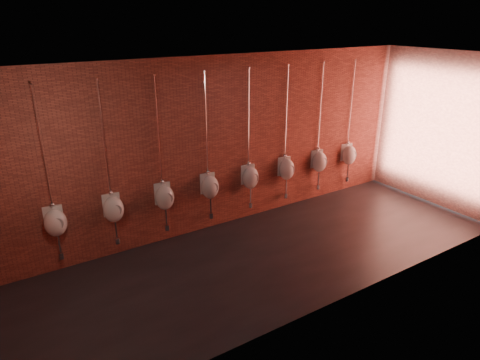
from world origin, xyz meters
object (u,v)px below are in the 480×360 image
object	(u,v)px
urinal_6	(319,161)
urinal_7	(349,154)
urinal_2	(165,196)
urinal_3	(210,186)
urinal_5	(287,168)
urinal_4	(250,177)
urinal_0	(55,221)
urinal_1	(113,208)

from	to	relation	value
urinal_6	urinal_7	bearing A→B (deg)	0.00
urinal_2	urinal_3	distance (m)	0.89
urinal_7	urinal_6	bearing A→B (deg)	180.00
urinal_2	urinal_5	bearing A→B (deg)	0.00
urinal_2	urinal_5	distance (m)	2.68
urinal_4	urinal_3	bearing A→B (deg)	180.00
urinal_0	urinal_4	bearing A→B (deg)	0.00
urinal_2	urinal_4	bearing A→B (deg)	0.00
urinal_7	urinal_4	bearing A→B (deg)	180.00
urinal_1	urinal_7	distance (m)	5.36
urinal_4	urinal_6	world-z (taller)	same
urinal_0	urinal_3	xyz separation A→B (m)	(2.68, 0.00, 0.00)
urinal_2	urinal_7	bearing A→B (deg)	0.00
urinal_4	urinal_6	size ratio (longest dim) A/B	1.00
urinal_2	urinal_3	world-z (taller)	same
urinal_3	urinal_5	bearing A→B (deg)	0.00
urinal_2	urinal_3	size ratio (longest dim) A/B	1.00
urinal_7	urinal_2	bearing A→B (deg)	180.00
urinal_6	urinal_0	bearing A→B (deg)	180.00
urinal_3	urinal_6	xyz separation A→B (m)	(2.68, 0.00, 0.00)
urinal_4	urinal_5	distance (m)	0.89
urinal_5	urinal_6	distance (m)	0.89
urinal_1	urinal_7	size ratio (longest dim) A/B	1.00
urinal_2	urinal_6	size ratio (longest dim) A/B	1.00
urinal_0	urinal_4	xyz separation A→B (m)	(3.57, 0.00, 0.00)
urinal_2	urinal_6	distance (m)	3.57
urinal_3	urinal_6	size ratio (longest dim) A/B	1.00
urinal_5	urinal_7	size ratio (longest dim) A/B	1.00
urinal_4	urinal_5	world-z (taller)	same
urinal_0	urinal_5	distance (m)	4.46
urinal_0	urinal_1	world-z (taller)	same
urinal_2	urinal_3	bearing A→B (deg)	0.00
urinal_0	urinal_7	size ratio (longest dim) A/B	1.00
urinal_2	urinal_6	bearing A→B (deg)	0.00
urinal_3	urinal_7	world-z (taller)	same
urinal_0	urinal_4	size ratio (longest dim) A/B	1.00
urinal_4	urinal_7	size ratio (longest dim) A/B	1.00
urinal_0	urinal_1	distance (m)	0.89
urinal_1	urinal_2	bearing A→B (deg)	0.00
urinal_1	urinal_2	distance (m)	0.89
urinal_0	urinal_5	size ratio (longest dim) A/B	1.00
urinal_1	urinal_6	bearing A→B (deg)	0.00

